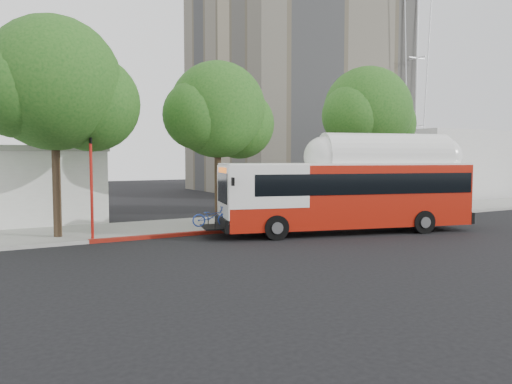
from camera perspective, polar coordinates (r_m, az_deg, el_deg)
ground at (r=21.77m, az=4.71°, el=-5.67°), size 120.00×120.00×0.00m
sidewalk at (r=27.34m, az=-2.88°, el=-3.52°), size 60.00×5.00×0.15m
curb_strip at (r=25.06m, az=-0.25°, el=-4.21°), size 60.00×0.30×0.15m
red_curb_segment at (r=23.78m, az=-6.63°, el=-4.67°), size 10.00×0.32×0.16m
street_tree_left at (r=23.84m, az=-20.96°, el=10.85°), size 6.67×5.80×9.74m
street_tree_mid at (r=26.55m, az=-3.66°, el=8.86°), size 5.75×5.00×8.62m
street_tree_right at (r=32.01m, az=13.15°, el=8.56°), size 6.21×5.40×9.18m
apartment_tower at (r=56.50m, az=4.24°, el=18.30°), size 18.00×18.00×37.00m
horizon_block at (r=53.88m, az=22.14°, el=3.01°), size 20.00×12.00×6.00m
transit_bus at (r=24.49m, az=10.53°, el=-0.39°), size 13.22×5.51×3.86m
signal_pole at (r=22.48m, az=-18.29°, el=0.35°), size 0.13×0.42×4.48m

